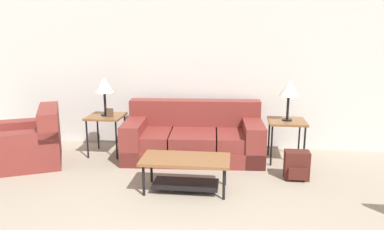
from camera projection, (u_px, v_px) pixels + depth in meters
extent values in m
cube|color=silver|center=(208.00, 67.00, 5.99)|extent=(8.93, 0.06, 2.60)
cube|color=maroon|center=(194.00, 151.00, 5.63)|extent=(2.09, 1.11, 0.22)
cube|color=maroon|center=(148.00, 137.00, 5.60)|extent=(0.71, 0.93, 0.20)
cube|color=maroon|center=(194.00, 138.00, 5.57)|extent=(0.71, 0.93, 0.20)
cube|color=maroon|center=(239.00, 139.00, 5.53)|extent=(0.71, 0.93, 0.20)
cube|color=maroon|center=(195.00, 113.00, 5.87)|extent=(2.04, 0.38, 0.40)
cube|color=maroon|center=(136.00, 138.00, 5.64)|extent=(0.34, 1.00, 0.58)
cube|color=maroon|center=(253.00, 140.00, 5.55)|extent=(0.34, 1.00, 0.58)
cube|color=maroon|center=(28.00, 150.00, 5.40)|extent=(1.23, 1.27, 0.40)
cube|color=maroon|center=(49.00, 121.00, 5.40)|extent=(0.66, 1.00, 0.40)
cube|color=maroon|center=(30.00, 138.00, 5.72)|extent=(0.92, 0.61, 0.56)
cube|color=maroon|center=(25.00, 152.00, 5.04)|extent=(0.92, 0.61, 0.56)
cube|color=brown|center=(186.00, 159.00, 4.44)|extent=(1.05, 0.53, 0.04)
cylinder|color=black|center=(144.00, 180.00, 4.34)|extent=(0.03, 0.03, 0.37)
cylinder|color=black|center=(224.00, 184.00, 4.23)|extent=(0.03, 0.03, 0.37)
cylinder|color=black|center=(151.00, 168.00, 4.73)|extent=(0.03, 0.03, 0.37)
cylinder|color=black|center=(225.00, 171.00, 4.63)|extent=(0.03, 0.03, 0.37)
cube|color=black|center=(186.00, 184.00, 4.51)|extent=(0.79, 0.37, 0.02)
cube|color=brown|center=(106.00, 116.00, 5.70)|extent=(0.53, 0.52, 0.03)
cylinder|color=black|center=(87.00, 139.00, 5.59)|extent=(0.03, 0.03, 0.58)
cylinder|color=black|center=(116.00, 140.00, 5.53)|extent=(0.03, 0.03, 0.58)
cylinder|color=black|center=(98.00, 131.00, 6.01)|extent=(0.03, 0.03, 0.58)
cylinder|color=black|center=(125.00, 132.00, 5.96)|extent=(0.03, 0.03, 0.58)
cube|color=brown|center=(287.00, 121.00, 5.40)|extent=(0.53, 0.52, 0.03)
cylinder|color=black|center=(272.00, 146.00, 5.28)|extent=(0.03, 0.03, 0.58)
cylinder|color=black|center=(304.00, 147.00, 5.23)|extent=(0.03, 0.03, 0.58)
cylinder|color=black|center=(269.00, 137.00, 5.71)|extent=(0.03, 0.03, 0.58)
cylinder|color=black|center=(299.00, 138.00, 5.65)|extent=(0.03, 0.03, 0.58)
cylinder|color=black|center=(106.00, 115.00, 5.70)|extent=(0.14, 0.14, 0.02)
cylinder|color=black|center=(105.00, 103.00, 5.66)|extent=(0.04, 0.04, 0.34)
cone|color=white|center=(104.00, 85.00, 5.60)|extent=(0.28, 0.28, 0.22)
cylinder|color=black|center=(287.00, 120.00, 5.39)|extent=(0.14, 0.14, 0.02)
cylinder|color=black|center=(288.00, 108.00, 5.35)|extent=(0.04, 0.04, 0.34)
cone|color=white|center=(289.00, 88.00, 5.29)|extent=(0.28, 0.28, 0.22)
cube|color=#4C1E19|center=(297.00, 165.00, 4.83)|extent=(0.31, 0.20, 0.37)
cube|color=#4C1E19|center=(298.00, 174.00, 4.73)|extent=(0.23, 0.05, 0.15)
cylinder|color=#4C1E19|center=(289.00, 160.00, 4.96)|extent=(0.02, 0.02, 0.28)
cylinder|color=#4C1E19|center=(302.00, 161.00, 4.94)|extent=(0.02, 0.02, 0.28)
cube|color=#4C3828|center=(110.00, 113.00, 5.60)|extent=(0.10, 0.04, 0.13)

